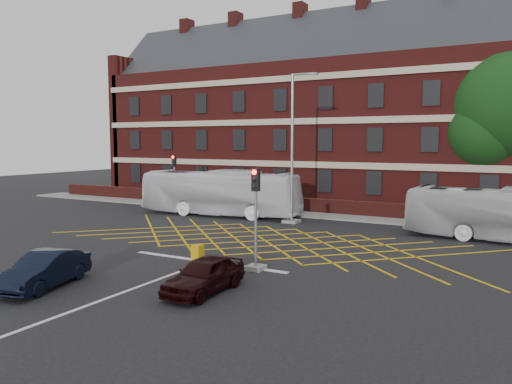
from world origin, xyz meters
The scene contains 17 objects.
ground centered at (0.00, 0.00, 0.00)m, with size 120.00×120.00×0.00m, color black.
victorian_building centered at (0.25, 22.00, 7.84)m, with size 51.00×12.17×20.40m.
boundary_wall centered at (0.00, 13.00, 0.55)m, with size 56.00×0.50×1.10m, color #501915.
far_pavement centered at (0.00, 12.00, 0.06)m, with size 60.00×3.00×0.12m, color slate.
box_junction_hatching centered at (0.00, 2.00, 0.01)m, with size 11.50×0.12×0.02m, color #CC990C.
stop_line centered at (0.00, -3.50, 0.01)m, with size 8.00×0.30×0.02m, color silver.
centre_line centered at (0.00, -10.00, 0.01)m, with size 0.15×14.00×0.02m, color silver.
bus_left centered at (-7.22, 8.59, 1.66)m, with size 2.79×11.93×3.32m, color white.
bus_right centered at (11.54, 8.03, 1.47)m, with size 2.47×10.54×2.93m, color silver.
car_navy centered at (-3.01, -9.65, 0.66)m, with size 1.39×3.99×1.31m, color black.
car_maroon centered at (2.50, -7.30, 0.64)m, with size 1.51×3.75×1.28m, color black.
deciduous_tree centered at (10.94, 17.94, 7.28)m, with size 8.13×8.04×11.86m.
traffic_light_near centered at (2.60, -3.70, 1.76)m, with size 0.70×0.70×4.27m.
traffic_light_far centered at (-12.79, 10.38, 1.76)m, with size 0.70×0.70×4.27m.
street_lamp centered at (-1.20, 8.13, 3.41)m, with size 2.25×1.00×9.72m.
direction_signs centered at (-12.62, 11.23, 1.38)m, with size 1.10×0.16×2.20m.
utility_cabinet centered at (0.18, -4.48, 0.48)m, with size 0.40×0.43×0.96m, color #CB980B.
Camera 1 is at (12.57, -21.59, 5.38)m, focal length 35.00 mm.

